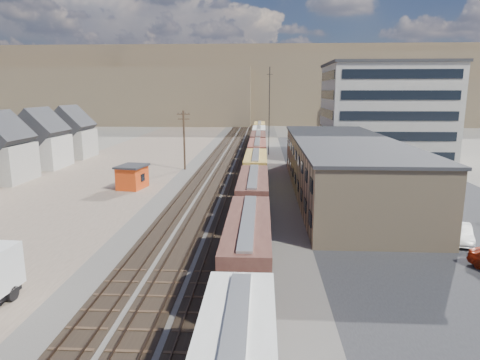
{
  "coord_description": "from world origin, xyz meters",
  "views": [
    {
      "loc": [
        4.72,
        -29.19,
        13.12
      ],
      "look_at": [
        2.13,
        19.46,
        3.0
      ],
      "focal_mm": 32.0,
      "sensor_mm": 36.0,
      "label": 1
    }
  ],
  "objects_px": {
    "maintenance_shed": "(132,177)",
    "parked_car_blue": "(375,164)",
    "utility_pole_north": "(184,139)",
    "freight_train": "(257,159)",
    "parked_car_white": "(460,234)"
  },
  "relations": [
    {
      "from": "utility_pole_north",
      "to": "parked_car_white",
      "type": "distance_m",
      "value": 46.24
    },
    {
      "from": "maintenance_shed",
      "to": "parked_car_blue",
      "type": "height_order",
      "value": "maintenance_shed"
    },
    {
      "from": "parked_car_white",
      "to": "freight_train",
      "type": "bearing_deg",
      "value": 138.73
    },
    {
      "from": "freight_train",
      "to": "utility_pole_north",
      "type": "relative_size",
      "value": 11.97
    },
    {
      "from": "maintenance_shed",
      "to": "parked_car_blue",
      "type": "relative_size",
      "value": 0.97
    },
    {
      "from": "maintenance_shed",
      "to": "parked_car_white",
      "type": "bearing_deg",
      "value": -29.0
    },
    {
      "from": "utility_pole_north",
      "to": "parked_car_blue",
      "type": "height_order",
      "value": "utility_pole_north"
    },
    {
      "from": "parked_car_blue",
      "to": "freight_train",
      "type": "bearing_deg",
      "value": 163.21
    },
    {
      "from": "utility_pole_north",
      "to": "maintenance_shed",
      "type": "distance_m",
      "value": 15.75
    },
    {
      "from": "maintenance_shed",
      "to": "parked_car_blue",
      "type": "bearing_deg",
      "value": 26.18
    },
    {
      "from": "maintenance_shed",
      "to": "parked_car_blue",
      "type": "xyz_separation_m",
      "value": [
        37.53,
        18.45,
        -0.96
      ]
    },
    {
      "from": "utility_pole_north",
      "to": "maintenance_shed",
      "type": "xyz_separation_m",
      "value": [
        -4.6,
        -14.62,
        -3.63
      ]
    },
    {
      "from": "utility_pole_north",
      "to": "maintenance_shed",
      "type": "bearing_deg",
      "value": -107.45
    },
    {
      "from": "freight_train",
      "to": "parked_car_white",
      "type": "height_order",
      "value": "freight_train"
    },
    {
      "from": "freight_train",
      "to": "parked_car_white",
      "type": "xyz_separation_m",
      "value": [
        18.46,
        -28.73,
        -2.0
      ]
    }
  ]
}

